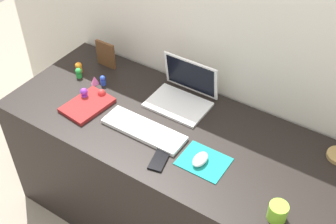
{
  "coord_description": "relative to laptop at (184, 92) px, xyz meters",
  "views": [
    {
      "loc": [
        0.79,
        -1.26,
        2.14
      ],
      "look_at": [
        -0.03,
        0.0,
        0.83
      ],
      "focal_mm": 46.22,
      "sensor_mm": 36.0,
      "label": 1
    }
  ],
  "objects": [
    {
      "name": "mouse",
      "position": [
        0.28,
        -0.32,
        -0.03
      ],
      "size": [
        0.06,
        0.1,
        0.03
      ],
      "primitive_type": "ellipsoid",
      "color": "white",
      "rests_on": "mousepad"
    },
    {
      "name": "desk",
      "position": [
        0.07,
        -0.21,
        -0.42
      ],
      "size": [
        1.71,
        0.69,
        0.74
      ],
      "primitive_type": "cube",
      "color": "black",
      "rests_on": "ground_plane"
    },
    {
      "name": "toy_figurine_red",
      "position": [
        -0.36,
        -0.21,
        -0.03
      ],
      "size": [
        0.04,
        0.04,
        0.05
      ],
      "primitive_type": "ellipsoid",
      "color": "red",
      "rests_on": "desk"
    },
    {
      "name": "coffee_mug",
      "position": [
        0.67,
        -0.41,
        -0.02
      ],
      "size": [
        0.08,
        0.08,
        0.08
      ],
      "primitive_type": "cylinder",
      "color": "#8CDB33",
      "rests_on": "desk"
    },
    {
      "name": "cell_phone",
      "position": [
        0.13,
        -0.41,
        -0.05
      ],
      "size": [
        0.09,
        0.14,
        0.01
      ],
      "primitive_type": "cube",
      "rotation": [
        0.0,
        0.0,
        0.22
      ],
      "color": "black",
      "rests_on": "desk"
    },
    {
      "name": "toy_figurine_green",
      "position": [
        -0.58,
        -0.14,
        -0.02
      ],
      "size": [
        0.03,
        0.03,
        0.06
      ],
      "color": "green",
      "rests_on": "desk"
    },
    {
      "name": "toy_figurine_blue",
      "position": [
        -0.42,
        -0.12,
        -0.03
      ],
      "size": [
        0.03,
        0.03,
        0.06
      ],
      "color": "blue",
      "rests_on": "desk"
    },
    {
      "name": "notebook_pad",
      "position": [
        -0.38,
        -0.31,
        -0.04
      ],
      "size": [
        0.19,
        0.26,
        0.02
      ],
      "primitive_type": "cube",
      "rotation": [
        0.0,
        0.0,
        -0.1
      ],
      "color": "maroon",
      "rests_on": "desk"
    },
    {
      "name": "keyboard",
      "position": [
        -0.04,
        -0.3,
        -0.04
      ],
      "size": [
        0.41,
        0.13,
        0.02
      ],
      "primitive_type": "cube",
      "color": "white",
      "rests_on": "desk"
    },
    {
      "name": "toy_figurine_purple",
      "position": [
        -0.43,
        -0.27,
        -0.02
      ],
      "size": [
        0.04,
        0.04,
        0.07
      ],
      "color": "purple",
      "rests_on": "desk"
    },
    {
      "name": "mousepad",
      "position": [
        0.29,
        -0.31,
        -0.05
      ],
      "size": [
        0.21,
        0.17,
        0.0
      ],
      "primitive_type": "cube",
      "color": "teal",
      "rests_on": "desk"
    },
    {
      "name": "toy_figurine_orange",
      "position": [
        -0.61,
        -0.11,
        -0.02
      ],
      "size": [
        0.04,
        0.04,
        0.06
      ],
      "color": "orange",
      "rests_on": "desk"
    },
    {
      "name": "laptop",
      "position": [
        0.0,
        0.0,
        0.0
      ],
      "size": [
        0.3,
        0.25,
        0.21
      ],
      "color": "white",
      "rests_on": "desk"
    },
    {
      "name": "back_wall",
      "position": [
        0.07,
        0.18,
        -0.03
      ],
      "size": [
        2.91,
        0.05,
        1.54
      ],
      "primitive_type": "cube",
      "color": "silver",
      "rests_on": "ground_plane"
    },
    {
      "name": "picture_frame",
      "position": [
        -0.52,
        0.02,
        0.02
      ],
      "size": [
        0.12,
        0.02,
        0.15
      ],
      "primitive_type": "cube",
      "color": "brown",
      "rests_on": "desk"
    },
    {
      "name": "toy_figurine_pink",
      "position": [
        -0.47,
        -0.14,
        -0.03
      ],
      "size": [
        0.04,
        0.04,
        0.05
      ],
      "primitive_type": "cone",
      "color": "pink",
      "rests_on": "desk"
    },
    {
      "name": "ground_plane",
      "position": [
        0.07,
        -0.21,
        -0.79
      ],
      "size": [
        6.0,
        6.0,
        0.0
      ],
      "primitive_type": "plane",
      "color": "gray"
    }
  ]
}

